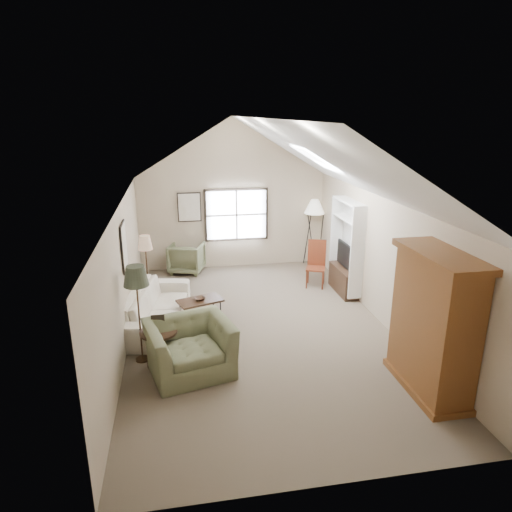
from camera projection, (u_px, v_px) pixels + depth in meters
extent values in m
cube|color=brown|center=(260.00, 330.00, 8.98)|extent=(5.00, 8.00, 0.01)
cube|color=tan|center=(233.00, 222.00, 12.35)|extent=(5.00, 0.01, 2.50)
cube|color=tan|center=(329.00, 392.00, 4.85)|extent=(5.00, 0.01, 2.50)
cube|color=tan|center=(123.00, 278.00, 8.18)|extent=(0.01, 8.00, 2.50)
cube|color=tan|center=(384.00, 263.00, 9.02)|extent=(0.01, 8.00, 2.50)
cube|color=black|center=(236.00, 215.00, 12.27)|extent=(1.72, 0.08, 1.42)
cube|color=black|center=(124.00, 247.00, 8.32)|extent=(0.68, 0.04, 0.88)
cube|color=black|center=(189.00, 207.00, 12.00)|extent=(0.62, 0.04, 0.78)
cube|color=brown|center=(434.00, 324.00, 6.76)|extent=(0.60, 1.50, 2.20)
cube|color=white|center=(347.00, 245.00, 10.52)|extent=(0.32, 1.30, 2.10)
cube|color=#382316|center=(344.00, 280.00, 10.78)|extent=(0.34, 1.18, 0.60)
cube|color=black|center=(345.00, 255.00, 10.59)|extent=(0.05, 0.90, 0.55)
imported|color=beige|center=(156.00, 307.00, 9.13)|extent=(1.42, 2.65, 0.73)
imported|color=#656E4D|center=(190.00, 348.00, 7.42)|extent=(1.57, 1.45, 0.86)
imported|color=#626B4B|center=(187.00, 258.00, 12.11)|extent=(1.06, 1.08, 0.79)
cube|color=#352115|center=(200.00, 310.00, 9.33)|extent=(1.00, 0.76, 0.45)
imported|color=#362516|center=(200.00, 299.00, 9.25)|extent=(0.27, 0.27, 0.05)
cylinder|color=#392517|center=(160.00, 348.00, 7.66)|extent=(0.73, 0.73, 0.63)
cube|color=maroon|center=(316.00, 264.00, 11.05)|extent=(0.58, 0.58, 1.14)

